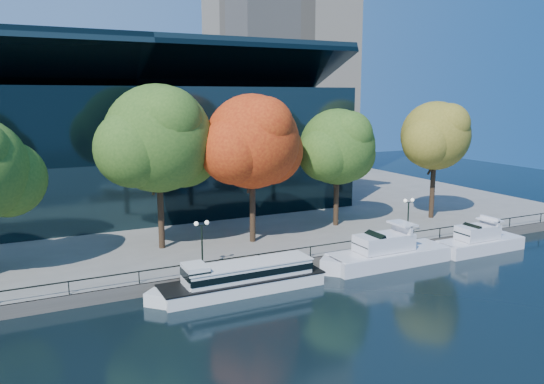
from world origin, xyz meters
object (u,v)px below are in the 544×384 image
cruiser_near (384,253)px  tour_boat (239,278)px  lamp_2 (408,209)px  tree_4 (339,148)px  tree_2 (160,141)px  tree_5 (437,137)px  cruiser_far (477,241)px  tree_3 (254,144)px  lamp_1 (202,233)px

cruiser_near → tour_boat: bearing=-178.9°
tour_boat → lamp_2: bearing=10.8°
tree_4 → lamp_2: 10.00m
tree_2 → tree_5: bearing=-2.7°
tour_boat → tree_2: size_ratio=0.94×
tree_4 → tree_5: bearing=-8.9°
tree_2 → lamp_2: size_ratio=3.75×
cruiser_far → tree_5: 14.09m
tour_boat → tree_3: (5.60, 9.44, 9.42)m
cruiser_far → tree_4: size_ratio=0.81×
tree_5 → lamp_2: tree_5 is taller
cruiser_far → tree_2: 31.73m
lamp_2 → tree_5: bearing=33.9°
cruiser_far → lamp_2: 7.23m
lamp_1 → tree_4: bearing=23.0°
tree_4 → lamp_2: bearing=-67.2°
lamp_1 → tree_2: bearing=99.5°
cruiser_far → tree_2: bearing=157.6°
tree_2 → cruiser_far: bearing=-22.4°
tree_4 → cruiser_far: bearing=-54.6°
tour_boat → lamp_1: size_ratio=3.54×
tour_boat → tree_5: size_ratio=1.06×
tree_2 → tree_3: tree_2 is taller
tour_boat → tree_4: size_ratio=1.12×
tree_3 → cruiser_near: bearing=-46.9°
tour_boat → cruiser_near: 14.17m
tree_3 → tree_5: size_ratio=1.06×
cruiser_far → tree_4: tree_4 is taller
cruiser_far → tree_3: 23.67m
cruiser_near → tree_2: (-17.08, 10.88, 9.85)m
cruiser_near → tree_3: tree_3 is taller
cruiser_far → tree_4: (-8.42, 11.85, 8.38)m
cruiser_far → tree_4: 16.78m
cruiser_far → tree_3: size_ratio=0.72×
tree_5 → lamp_1: size_ratio=3.33×
tour_boat → tree_2: bearing=104.6°
tree_3 → tree_2: bearing=168.7°
cruiser_near → lamp_2: size_ratio=3.20×
tree_3 → lamp_1: (-7.28, -5.66, -6.58)m
tree_5 → lamp_2: 12.29m
tree_2 → tree_3: 8.69m
cruiser_near → tree_4: size_ratio=1.02×
tour_boat → cruiser_near: (14.17, 0.27, 0.01)m
cruiser_far → tree_2: (-27.85, 11.49, 9.95)m
tour_boat → tree_3: size_ratio=1.00×
cruiser_near → tree_2: 22.52m
tree_3 → lamp_2: (14.17, -5.66, -6.58)m
tree_2 → tree_5: size_ratio=1.12×
cruiser_near → lamp_1: (-15.85, 3.51, 2.82)m
lamp_2 → lamp_1: bearing=180.0°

